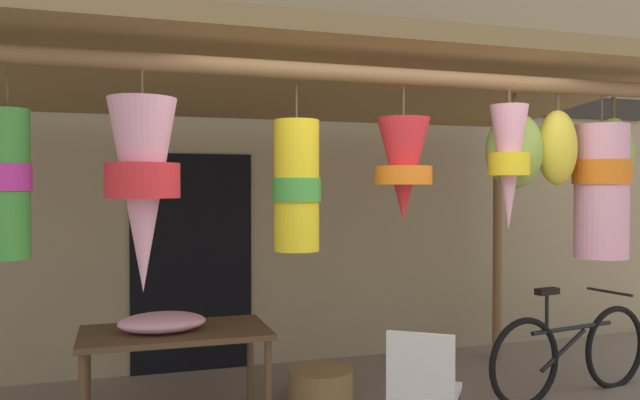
{
  "coord_description": "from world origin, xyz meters",
  "views": [
    {
      "loc": [
        -1.55,
        -3.24,
        1.69
      ],
      "look_at": [
        -0.24,
        0.9,
        1.6
      ],
      "focal_mm": 35.5,
      "sensor_mm": 36.0,
      "label": 1
    }
  ],
  "objects": [
    {
      "name": "display_table",
      "position": [
        -1.19,
        1.23,
        0.63
      ],
      "size": [
        1.28,
        0.72,
        0.7
      ],
      "color": "brown",
      "rests_on": "ground_plane"
    },
    {
      "name": "flower_heap_on_table",
      "position": [
        -1.27,
        1.19,
        0.77
      ],
      "size": [
        0.59,
        0.41,
        0.13
      ],
      "color": "pink",
      "rests_on": "display_table"
    },
    {
      "name": "parked_bicycle",
      "position": [
        1.94,
        1.01,
        0.35
      ],
      "size": [
        1.73,
        0.46,
        0.92
      ],
      "color": "black",
      "rests_on": "ground_plane"
    },
    {
      "name": "market_stall_canopy",
      "position": [
        -0.19,
        0.91,
        2.22
      ],
      "size": [
        5.06,
        2.43,
        2.64
      ],
      "color": "brown",
      "rests_on": "ground_plane"
    },
    {
      "name": "wicker_basket_by_table",
      "position": [
        -0.08,
        1.39,
        0.14
      ],
      "size": [
        0.5,
        0.5,
        0.28
      ],
      "primitive_type": "cylinder",
      "color": "olive",
      "rests_on": "ground_plane"
    },
    {
      "name": "folding_chair",
      "position": [
        0.18,
        0.17,
        0.5
      ],
      "size": [
        0.56,
        0.56,
        0.84
      ],
      "color": "beige",
      "rests_on": "ground_plane"
    },
    {
      "name": "shop_facade",
      "position": [
        -0.01,
        2.78,
        2.08
      ],
      "size": [
        9.32,
        0.29,
        4.17
      ],
      "color": "#9E8966",
      "rests_on": "ground_plane"
    }
  ]
}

